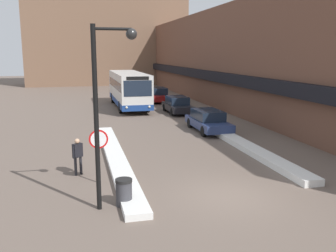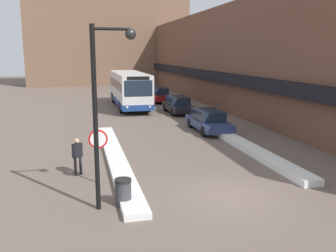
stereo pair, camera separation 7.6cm
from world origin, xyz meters
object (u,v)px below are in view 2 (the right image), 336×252
object	(u,v)px
parked_car_middle	(178,105)
city_bus	(129,89)
trash_bin	(123,192)
parked_car_back	(159,95)
stop_sign	(98,145)
parked_car_front	(208,120)
pedestrian	(77,153)
street_lamp	(104,97)

from	to	relation	value
parked_car_middle	city_bus	bearing A→B (deg)	128.31
parked_car_middle	trash_bin	bearing A→B (deg)	-110.36
city_bus	parked_car_back	distance (m)	5.00
parked_car_middle	stop_sign	distance (m)	18.45
parked_car_middle	parked_car_back	bearing A→B (deg)	90.00
parked_car_front	trash_bin	world-z (taller)	parked_car_front
parked_car_middle	parked_car_back	size ratio (longest dim) A/B	1.02
parked_car_front	pedestrian	size ratio (longest dim) A/B	3.00
trash_bin	parked_car_back	bearing A→B (deg)	75.26
stop_sign	pedestrian	xyz separation A→B (m)	(-0.83, 1.36, -0.64)
pedestrian	trash_bin	size ratio (longest dim) A/B	1.69
parked_car_middle	stop_sign	size ratio (longest dim) A/B	2.04
city_bus	trash_bin	world-z (taller)	city_bus
stop_sign	parked_car_middle	bearing A→B (deg)	65.03
city_bus	stop_sign	world-z (taller)	city_bus
city_bus	pedestrian	bearing A→B (deg)	-103.94
parked_car_middle	trash_bin	world-z (taller)	parked_car_middle
city_bus	street_lamp	distance (m)	24.29
city_bus	parked_car_middle	world-z (taller)	city_bus
stop_sign	parked_car_back	bearing A→B (deg)	72.43
parked_car_middle	street_lamp	distance (m)	20.94
parked_car_middle	stop_sign	xyz separation A→B (m)	(-7.78, -16.70, 0.87)
parked_car_middle	stop_sign	bearing A→B (deg)	-114.97
parked_car_middle	pedestrian	distance (m)	17.60
trash_bin	parked_car_middle	bearing A→B (deg)	69.64
trash_bin	street_lamp	bearing A→B (deg)	-169.22
parked_car_middle	pedestrian	bearing A→B (deg)	-119.30
city_bus	parked_car_front	xyz separation A→B (m)	(3.66, -12.53, -1.10)
city_bus	parked_car_front	world-z (taller)	city_bus
parked_car_front	parked_car_back	distance (m)	15.77
pedestrian	parked_car_front	bearing A→B (deg)	2.51
stop_sign	trash_bin	world-z (taller)	stop_sign
parked_car_front	trash_bin	distance (m)	13.29
city_bus	parked_car_middle	xyz separation A→B (m)	(3.66, -4.63, -1.08)
city_bus	stop_sign	xyz separation A→B (m)	(-4.12, -21.33, -0.21)
parked_car_back	parked_car_middle	bearing A→B (deg)	-90.00
stop_sign	parked_car_front	bearing A→B (deg)	48.52
pedestrian	street_lamp	bearing A→B (deg)	-114.66
city_bus	trash_bin	distance (m)	24.05
stop_sign	street_lamp	size ratio (longest dim) A/B	0.37
pedestrian	stop_sign	bearing A→B (deg)	-96.71
city_bus	stop_sign	distance (m)	21.73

